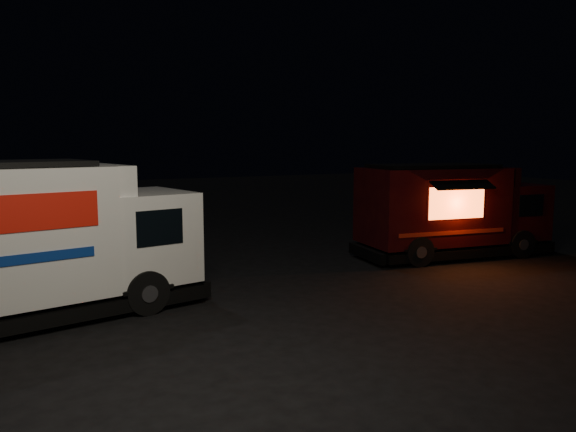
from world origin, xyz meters
The scene contains 3 objects.
ground centered at (0.00, 0.00, 0.00)m, with size 80.00×80.00×0.00m, color black.
white_truck centered at (-4.02, 1.57, 1.46)m, with size 6.44×2.20×2.92m, color silver, non-canonical shape.
red_truck centered at (7.12, 2.35, 1.32)m, with size 5.67×2.09×2.64m, color #350A09, non-canonical shape.
Camera 1 is at (-4.56, -9.44, 3.23)m, focal length 35.00 mm.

